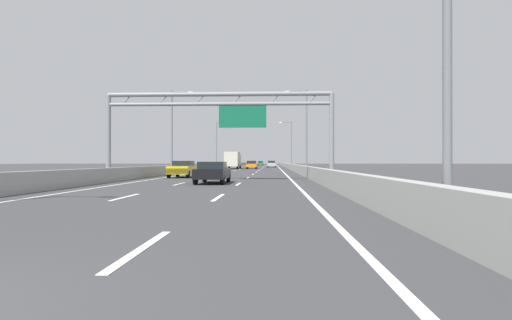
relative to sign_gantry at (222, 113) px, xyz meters
name	(u,v)px	position (x,y,z in m)	size (l,w,h in m)	color
ground_plane	(258,167)	(-0.22, 74.03, -4.85)	(260.00, 260.00, 0.00)	#38383A
lane_dash_left_1	(125,197)	(-2.02, -13.47, -4.84)	(0.16, 3.00, 0.01)	white
lane_dash_left_2	(179,184)	(-2.02, -4.47, -4.84)	(0.16, 3.00, 0.01)	white
lane_dash_left_3	(204,178)	(-2.02, 4.53, -4.84)	(0.16, 3.00, 0.01)	white
lane_dash_left_4	(219,174)	(-2.02, 13.53, -4.84)	(0.16, 3.00, 0.01)	white
lane_dash_left_5	(228,172)	(-2.02, 22.53, -4.84)	(0.16, 3.00, 0.01)	white
lane_dash_left_6	(235,170)	(-2.02, 31.53, -4.84)	(0.16, 3.00, 0.01)	white
lane_dash_left_7	(240,169)	(-2.02, 40.53, -4.84)	(0.16, 3.00, 0.01)	white
lane_dash_left_8	(244,168)	(-2.02, 49.53, -4.84)	(0.16, 3.00, 0.01)	white
lane_dash_left_9	(247,168)	(-2.02, 58.53, -4.84)	(0.16, 3.00, 0.01)	white
lane_dash_left_10	(249,167)	(-2.02, 67.53, -4.84)	(0.16, 3.00, 0.01)	white
lane_dash_left_11	(251,166)	(-2.02, 76.53, -4.84)	(0.16, 3.00, 0.01)	white
lane_dash_left_12	(253,166)	(-2.02, 85.53, -4.84)	(0.16, 3.00, 0.01)	white
lane_dash_left_13	(254,166)	(-2.02, 94.53, -4.84)	(0.16, 3.00, 0.01)	white
lane_dash_left_14	(255,165)	(-2.02, 103.53, -4.84)	(0.16, 3.00, 0.01)	white
lane_dash_left_15	(257,165)	(-2.02, 112.53, -4.84)	(0.16, 3.00, 0.01)	white
lane_dash_left_16	(257,165)	(-2.02, 121.53, -4.84)	(0.16, 3.00, 0.01)	white
lane_dash_left_17	(258,165)	(-2.02, 130.53, -4.84)	(0.16, 3.00, 0.01)	white
lane_dash_right_0	(142,249)	(1.58, -22.47, -4.84)	(0.16, 3.00, 0.01)	white
lane_dash_right_1	(218,197)	(1.58, -13.47, -4.84)	(0.16, 3.00, 0.01)	white
lane_dash_right_2	(238,184)	(1.58, -4.47, -4.84)	(0.16, 3.00, 0.01)	white
lane_dash_right_3	(248,178)	(1.58, 4.53, -4.84)	(0.16, 3.00, 0.01)	white
lane_dash_right_4	(253,174)	(1.58, 13.53, -4.84)	(0.16, 3.00, 0.01)	white
lane_dash_right_5	(256,172)	(1.58, 22.53, -4.84)	(0.16, 3.00, 0.01)	white
lane_dash_right_6	(259,170)	(1.58, 31.53, -4.84)	(0.16, 3.00, 0.01)	white
lane_dash_right_7	(261,169)	(1.58, 40.53, -4.84)	(0.16, 3.00, 0.01)	white
lane_dash_right_8	(262,168)	(1.58, 49.53, -4.84)	(0.16, 3.00, 0.01)	white
lane_dash_right_9	(263,168)	(1.58, 58.53, -4.84)	(0.16, 3.00, 0.01)	white
lane_dash_right_10	(264,167)	(1.58, 67.53, -4.84)	(0.16, 3.00, 0.01)	white
lane_dash_right_11	(265,166)	(1.58, 76.53, -4.84)	(0.16, 3.00, 0.01)	white
lane_dash_right_12	(265,166)	(1.58, 85.53, -4.84)	(0.16, 3.00, 0.01)	white
lane_dash_right_13	(266,166)	(1.58, 94.53, -4.84)	(0.16, 3.00, 0.01)	white
lane_dash_right_14	(266,165)	(1.58, 103.53, -4.84)	(0.16, 3.00, 0.01)	white
lane_dash_right_15	(267,165)	(1.58, 112.53, -4.84)	(0.16, 3.00, 0.01)	white
lane_dash_right_16	(267,165)	(1.58, 121.53, -4.84)	(0.16, 3.00, 0.01)	white
lane_dash_right_17	(267,165)	(1.58, 130.53, -4.84)	(0.16, 3.00, 0.01)	white
edge_line_left	(232,167)	(-5.47, 62.03, -4.84)	(0.16, 176.00, 0.01)	white
edge_line_right	(279,167)	(5.03, 62.03, -4.84)	(0.16, 176.00, 0.01)	white
barrier_left	(234,164)	(-7.12, 84.03, -4.37)	(0.45, 220.00, 0.95)	#9E9E99
barrier_right	(284,164)	(6.68, 84.03, -4.37)	(0.45, 220.00, 0.95)	#9E9E99
sign_gantry	(222,113)	(0.00, 0.00, 0.00)	(16.47, 0.36, 6.36)	gray
streetlamp_left_mid	(174,126)	(-7.69, 17.00, 0.55)	(2.58, 0.28, 9.50)	slate
streetlamp_right_mid	(304,126)	(7.24, 17.00, 0.55)	(2.58, 0.28, 9.50)	slate
streetlamp_left_far	(218,142)	(-7.69, 53.78, 0.55)	(2.58, 0.28, 9.50)	slate
streetlamp_right_far	(290,142)	(7.24, 53.78, 0.55)	(2.58, 0.28, 9.50)	slate
silver_car	(271,164)	(3.37, 60.67, -4.09)	(1.81, 4.22, 1.48)	#A8ADB2
black_car	(213,172)	(-0.10, -3.66, -4.14)	(1.82, 4.32, 1.36)	black
orange_car	(252,165)	(-0.20, 45.21, -4.11)	(1.88, 4.58, 1.47)	orange
green_car	(260,163)	(-0.45, 106.40, -4.12)	(1.76, 4.21, 1.41)	#1E7A38
yellow_car	(183,169)	(-4.07, 5.53, -4.11)	(1.80, 4.13, 1.42)	yellow
box_truck	(233,160)	(-3.60, 44.57, -3.17)	(2.36, 8.21, 3.03)	silver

